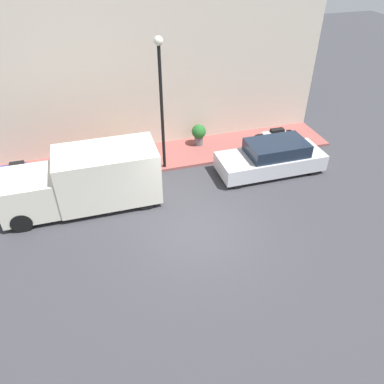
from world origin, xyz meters
TOP-DOWN VIEW (x-y plane):
  - ground_plane at (0.00, 0.00)m, footprint 60.00×60.00m
  - sidewalk at (4.95, 0.00)m, footprint 2.29×14.86m
  - building_facade at (6.24, 0.00)m, footprint 0.30×14.86m
  - parked_car at (2.61, -3.88)m, footprint 1.64×4.24m
  - delivery_van at (2.46, 3.34)m, footprint 1.88×5.28m
  - motorcycle_blue at (4.48, 5.84)m, footprint 0.30×1.79m
  - scooter_silver at (4.47, -4.91)m, footprint 0.30×2.06m
  - motorcycle_red at (4.35, 4.09)m, footprint 0.30×2.03m
  - streetlamp at (4.02, 0.19)m, footprint 0.32×0.32m
  - potted_plant at (5.41, -1.71)m, footprint 0.63×0.63m
  - cafe_chair at (5.29, 2.07)m, footprint 0.40×0.40m

SIDE VIEW (x-z plane):
  - ground_plane at x=0.00m, z-range 0.00..0.00m
  - sidewalk at x=4.95m, z-range 0.00..0.10m
  - scooter_silver at x=4.47m, z-range 0.15..0.89m
  - motorcycle_red at x=4.35m, z-range 0.14..0.96m
  - cafe_chair at x=5.29m, z-range 0.17..0.98m
  - motorcycle_blue at x=4.48m, z-range 0.14..1.01m
  - parked_car at x=2.61m, z-range -0.03..1.28m
  - potted_plant at x=5.41m, z-range 0.18..1.13m
  - delivery_van at x=2.46m, z-range 0.01..2.10m
  - streetlamp at x=4.02m, z-range 0.80..5.90m
  - building_facade at x=6.24m, z-range 0.00..7.12m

